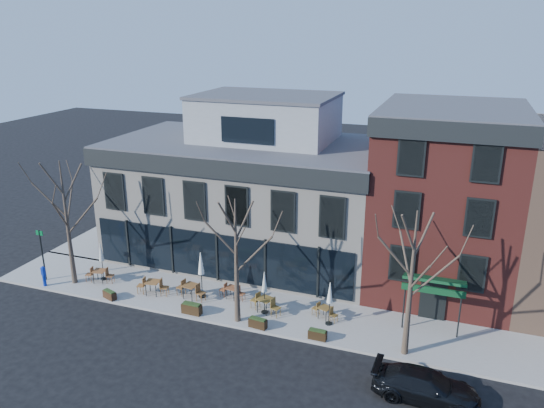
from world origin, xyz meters
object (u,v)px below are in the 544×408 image
(call_box, at_px, (44,275))
(umbrella_0, at_px, (101,254))
(parked_sedan, at_px, (426,386))
(cafe_set_0, at_px, (100,275))

(call_box, bearing_deg, umbrella_0, 34.61)
(call_box, xyz_separation_m, umbrella_0, (2.89, 2.00, 1.04))
(parked_sedan, distance_m, call_box, 23.32)
(call_box, relative_size, umbrella_0, 0.55)
(call_box, distance_m, umbrella_0, 3.66)
(parked_sedan, xyz_separation_m, call_box, (-23.17, 2.71, 0.20))
(call_box, relative_size, cafe_set_0, 0.72)
(parked_sedan, xyz_separation_m, cafe_set_0, (-20.25, 4.32, -0.02))
(cafe_set_0, height_order, umbrella_0, umbrella_0)
(call_box, bearing_deg, cafe_set_0, 28.90)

